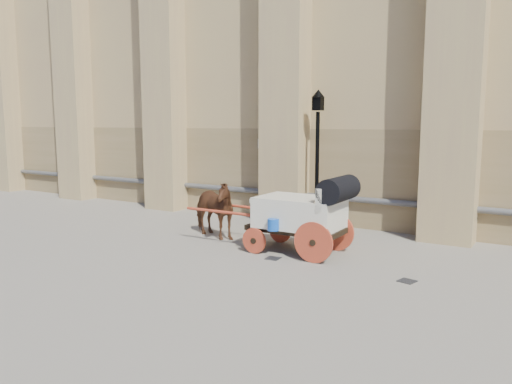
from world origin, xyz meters
The scene contains 6 objects.
ground centered at (0.00, 0.00, 0.00)m, with size 90.00×90.00×0.00m, color slate.
horse centered at (-1.72, 0.66, 0.82)m, with size 0.89×1.95×1.64m, color brown.
carriage centered at (1.27, 0.47, 1.05)m, with size 4.45×1.58×1.95m.
street_lamp centered at (0.24, 3.37, 2.23)m, with size 0.39×0.39×4.17m.
drain_grate_near centered at (0.85, -0.36, 0.01)m, with size 0.32×0.32×0.01m, color black.
drain_grate_far centered at (4.02, -0.42, 0.01)m, with size 0.32×0.32×0.01m, color black.
Camera 1 is at (6.54, -10.36, 3.20)m, focal length 35.00 mm.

